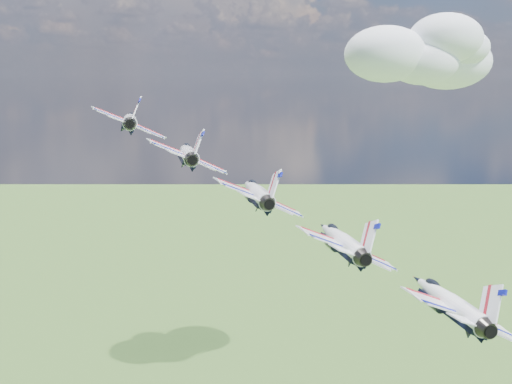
# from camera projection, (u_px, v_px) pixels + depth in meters

# --- Properties ---
(cloud_far) EXTENTS (62.07, 48.77, 24.38)m
(cloud_far) POSITION_uv_depth(u_px,v_px,m) (422.00, 52.00, 277.30)
(cloud_far) COLOR white
(jet_0) EXTENTS (14.11, 16.87, 8.02)m
(jet_0) POSITION_uv_depth(u_px,v_px,m) (130.00, 120.00, 86.81)
(jet_0) COLOR silver
(jet_1) EXTENTS (14.11, 16.87, 8.02)m
(jet_1) POSITION_uv_depth(u_px,v_px,m) (187.00, 153.00, 79.41)
(jet_1) COLOR white
(jet_2) EXTENTS (14.11, 16.87, 8.02)m
(jet_2) POSITION_uv_depth(u_px,v_px,m) (256.00, 192.00, 72.01)
(jet_2) COLOR white
(jet_3) EXTENTS (14.11, 16.87, 8.02)m
(jet_3) POSITION_uv_depth(u_px,v_px,m) (341.00, 240.00, 64.62)
(jet_3) COLOR white
(jet_4) EXTENTS (14.11, 16.87, 8.02)m
(jet_4) POSITION_uv_depth(u_px,v_px,m) (447.00, 301.00, 57.22)
(jet_4) COLOR white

